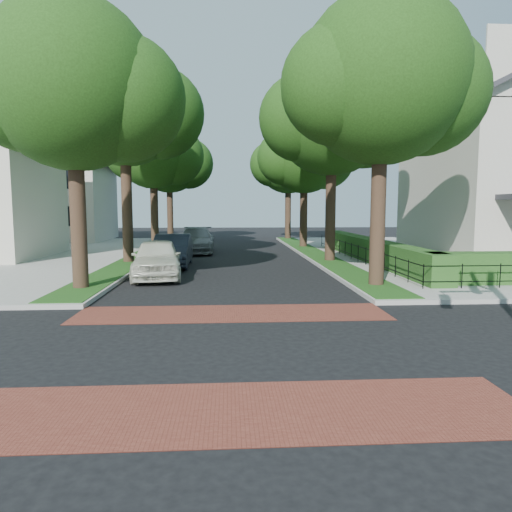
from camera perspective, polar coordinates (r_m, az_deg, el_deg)
The scene contains 19 objects.
ground at distance 10.29m, azimuth -2.85°, elevation -11.27°, with size 120.00×120.00×0.00m, color black.
crosswalk_far at distance 13.38m, azimuth -3.00°, elevation -7.16°, with size 9.00×2.20×0.01m, color maroon.
crosswalk_near at distance 7.30m, azimuth -2.57°, elevation -18.75°, with size 9.00×2.20×0.01m, color maroon.
grass_strip_ne at distance 29.58m, azimuth 7.27°, elevation 0.41°, with size 1.60×29.80×0.02m, color #1C4212.
grass_strip_nw at distance 29.55m, azimuth -13.78°, elevation 0.28°, with size 1.60×29.80×0.02m, color #1C4212.
tree_right_near at distance 18.55m, azimuth 15.51°, elevation 20.10°, with size 7.75×6.67×10.66m.
tree_right_mid at distance 26.18m, azimuth 9.62°, elevation 16.85°, with size 8.25×7.09×11.22m.
tree_right_far at distance 34.73m, azimuth 6.15°, elevation 12.41°, with size 7.25×6.23×9.74m.
tree_right_back at distance 43.63m, azimuth 4.16°, elevation 11.61°, with size 7.50×6.45×10.20m.
tree_left_near at distance 18.35m, azimuth -21.37°, elevation 18.91°, with size 7.50×6.45×10.20m.
tree_left_mid at distance 26.16m, azimuth -15.81°, elevation 17.51°, with size 8.00×6.88×11.48m.
tree_left_far at distance 34.69m, azimuth -12.54°, elevation 12.66°, with size 7.00×6.02×9.86m.
tree_left_back at distance 43.60m, azimuth -10.63°, elevation 11.72°, with size 7.75×6.66×10.44m.
hedge_main_road at distance 26.12m, azimuth 13.93°, elevation 0.83°, with size 1.00×18.00×1.20m, color #1D4116.
fence_main_road at distance 25.91m, azimuth 12.23°, elevation 0.49°, with size 0.06×18.00×0.90m, color black, non-canonical shape.
house_left_far at distance 44.61m, azimuth -23.89°, elevation 8.12°, with size 10.00×9.00×10.14m.
parked_car_front at distance 20.31m, azimuth -12.28°, elevation -0.28°, with size 2.03×5.05×1.72m, color silver.
parked_car_middle at distance 24.04m, azimuth -10.40°, elevation 0.67°, with size 1.77×5.08×1.67m, color #1E242D.
parked_car_rear at distance 31.25m, azimuth -7.49°, elevation 1.97°, with size 2.38×5.84×1.70m, color slate.
Camera 1 is at (-0.09, -9.82, 3.07)m, focal length 32.00 mm.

